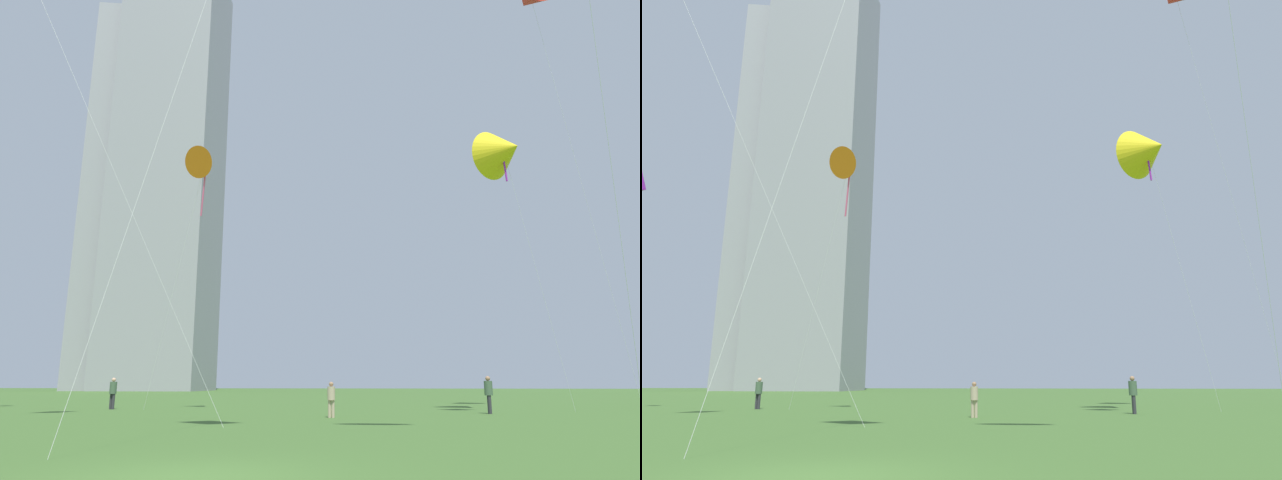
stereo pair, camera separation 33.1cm
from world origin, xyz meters
TOP-DOWN VIEW (x-y plane):
  - ground at (0.00, 0.00)m, footprint 280.00×280.00m
  - person_standing_0 at (0.97, 16.67)m, footprint 0.35×0.35m
  - person_standing_3 at (-12.66, 23.40)m, footprint 0.40×0.40m
  - person_standing_5 at (8.71, 20.70)m, footprint 0.41×0.41m
  - kite_flying_2 at (10.47, 20.70)m, footprint 4.95×4.03m
  - kite_flying_5 at (-6.90, 20.79)m, footprint 4.86×3.47m
  - distant_highrise_0 at (-48.43, 102.00)m, footprint 21.81×26.95m
  - distant_highrise_1 at (-39.28, 95.97)m, footprint 19.50×16.68m

SIDE VIEW (x-z plane):
  - ground at x=0.00m, z-range 0.00..0.00m
  - person_standing_0 at x=0.97m, z-range 0.12..1.70m
  - person_standing_3 at x=-12.66m, z-range 0.14..1.96m
  - person_standing_5 at x=8.71m, z-range 0.14..2.01m
  - kite_flying_2 at x=10.47m, z-range 6.37..22.11m
  - kite_flying_5 at x=-6.90m, z-range 6.60..22.09m
  - distant_highrise_0 at x=-48.43m, z-range 0.00..80.04m
  - distant_highrise_1 at x=-39.28m, z-range 0.00..89.32m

